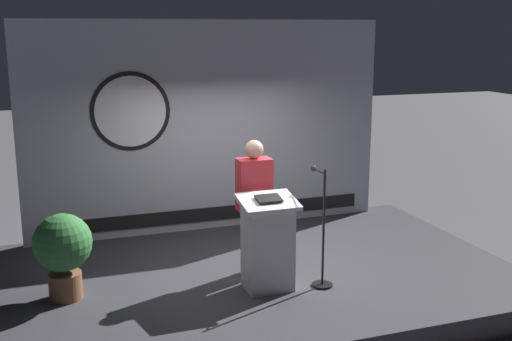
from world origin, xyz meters
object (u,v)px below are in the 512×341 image
potted_plant (63,248)px  podium (268,244)px  microphone_stand (322,246)px  speaker_person (254,207)px

potted_plant → podium: bearing=-12.3°
podium → potted_plant: (-2.19, 0.48, 0.04)m
podium → potted_plant: bearing=167.7°
podium → microphone_stand: bearing=-10.0°
potted_plant → speaker_person: bearing=0.0°
microphone_stand → potted_plant: 2.88m
podium → speaker_person: speaker_person is taller
speaker_person → microphone_stand: size_ratio=1.19×
microphone_stand → potted_plant: (-2.81, 0.59, 0.11)m
podium → speaker_person: bearing=89.4°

